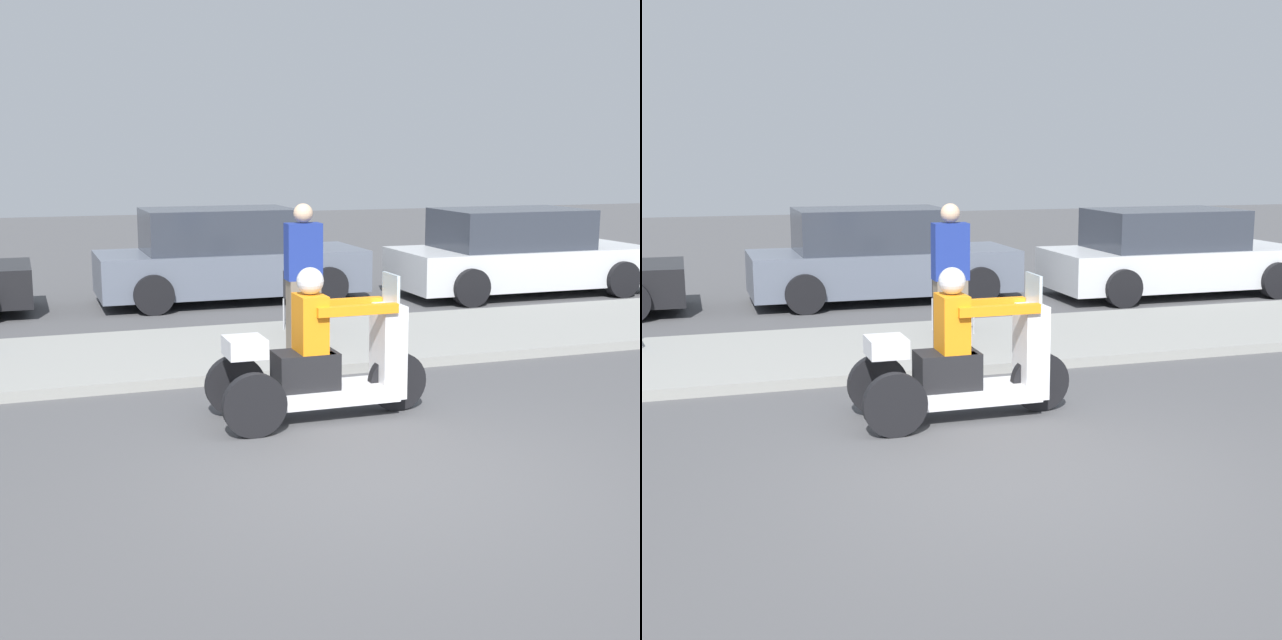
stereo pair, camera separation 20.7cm
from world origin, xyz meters
The scene contains 7 objects.
ground_plane centered at (0.00, 0.00, 0.00)m, with size 60.00×60.00×0.00m, color #4C4C4F.
sidewalk_strip centered at (0.00, 4.60, 0.06)m, with size 28.00×2.80×0.12m.
motorcycle_trike centered at (-0.01, 1.70, 0.53)m, with size 2.15×0.84×1.48m.
spectator_far_back centered at (0.59, 4.11, 0.99)m, with size 0.44×0.28×1.81m.
folding_chair_curbside centered at (0.93, 5.25, 0.62)m, with size 0.49×0.49×0.82m.
parked_car_lot_far centered at (0.67, 8.60, 0.75)m, with size 4.50×1.95×1.59m.
parked_car_lot_left centered at (5.77, 7.72, 0.72)m, with size 4.59×2.09×1.53m.
Camera 1 is at (-2.72, -6.17, 2.56)m, focal length 50.00 mm.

